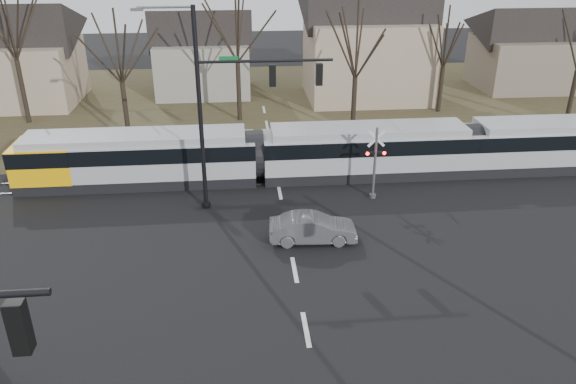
{
  "coord_description": "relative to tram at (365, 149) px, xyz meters",
  "views": [
    {
      "loc": [
        -2.19,
        -14.32,
        13.19
      ],
      "look_at": [
        0.0,
        9.0,
        2.3
      ],
      "focal_mm": 35.0,
      "sensor_mm": 36.0,
      "label": 1
    }
  ],
  "objects": [
    {
      "name": "ground",
      "position": [
        -5.19,
        -16.0,
        -1.63
      ],
      "size": [
        140.0,
        140.0,
        0.0
      ],
      "primitive_type": "plane",
      "color": "black"
    },
    {
      "name": "grass_verge",
      "position": [
        -5.19,
        16.0,
        -1.62
      ],
      "size": [
        140.0,
        28.0,
        0.01
      ],
      "primitive_type": "cube",
      "color": "#38331E",
      "rests_on": "ground"
    },
    {
      "name": "lane_dashes",
      "position": [
        -5.19,
        -0.0,
        -1.62
      ],
      "size": [
        0.18,
        30.0,
        0.01
      ],
      "color": "silver",
      "rests_on": "ground"
    },
    {
      "name": "rail_pair",
      "position": [
        -5.19,
        -0.2,
        -1.6
      ],
      "size": [
        90.0,
        1.52,
        0.06
      ],
      "color": "#59595E",
      "rests_on": "ground"
    },
    {
      "name": "tram",
      "position": [
        0.0,
        0.0,
        0.0
      ],
      "size": [
        39.44,
        2.93,
        2.99
      ],
      "color": "gray",
      "rests_on": "ground"
    },
    {
      "name": "sedan",
      "position": [
        -4.09,
        -7.6,
        -0.96
      ],
      "size": [
        1.81,
        4.19,
        1.33
      ],
      "primitive_type": "imported",
      "rotation": [
        0.0,
        0.0,
        1.52
      ],
      "color": "#4C4E53",
      "rests_on": "ground"
    },
    {
      "name": "signal_pole_far",
      "position": [
        -7.6,
        -3.5,
        4.07
      ],
      "size": [
        9.28,
        0.44,
        10.2
      ],
      "color": "black",
      "rests_on": "ground"
    },
    {
      "name": "rail_crossing_signal",
      "position": [
        -0.19,
        -3.21,
        0.26
      ],
      "size": [
        1.08,
        0.36,
        4.0
      ],
      "color": "#59595B",
      "rests_on": "ground"
    },
    {
      "name": "tree_row",
      "position": [
        -3.19,
        10.0,
        3.37
      ],
      "size": [
        59.2,
        7.2,
        10.0
      ],
      "color": "black",
      "rests_on": "ground"
    },
    {
      "name": "house_a",
      "position": [
        -25.19,
        18.0,
        2.83
      ],
      "size": [
        9.72,
        8.64,
        8.6
      ],
      "color": "gray",
      "rests_on": "ground"
    },
    {
      "name": "house_b",
      "position": [
        -10.19,
        20.0,
        2.34
      ],
      "size": [
        8.64,
        7.56,
        7.65
      ],
      "color": "gray",
      "rests_on": "ground"
    },
    {
      "name": "house_c",
      "position": [
        3.81,
        17.0,
        3.6
      ],
      "size": [
        10.8,
        8.64,
        10.1
      ],
      "color": "gray",
      "rests_on": "ground"
    },
    {
      "name": "house_d",
      "position": [
        18.81,
        19.0,
        2.34
      ],
      "size": [
        8.64,
        7.56,
        7.65
      ],
      "color": "#655A4B",
      "rests_on": "ground"
    }
  ]
}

